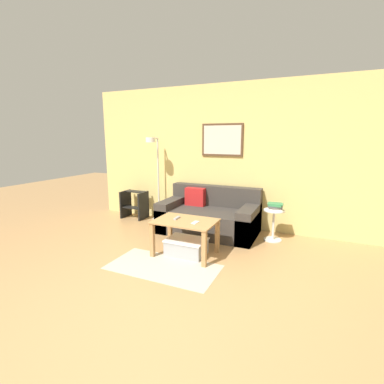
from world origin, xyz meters
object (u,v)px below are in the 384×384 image
side_table (274,222)px  book_stack (275,207)px  cell_phone (195,222)px  coffee_table (185,228)px  step_stool (134,204)px  couch (209,217)px  storage_bin (186,247)px  floor_lamp (155,170)px  remote_control (177,218)px

side_table → book_stack: size_ratio=2.10×
side_table → cell_phone: bearing=-128.3°
coffee_table → step_stool: 2.12m
couch → book_stack: size_ratio=6.84×
coffee_table → storage_bin: size_ratio=1.52×
side_table → step_stool: 2.78m
side_table → book_stack: (0.02, -0.02, 0.26)m
cell_phone → coffee_table: bearing=170.2°
coffee_table → book_stack: size_ratio=3.51×
floor_lamp → storage_bin: bearing=-44.1°
step_stool → floor_lamp: bearing=-2.2°
floor_lamp → coffee_table: bearing=-44.5°
remote_control → cell_phone: remote_control is taller
floor_lamp → side_table: floor_lamp is taller
book_stack → step_stool: (-2.79, 0.16, -0.27)m
coffee_table → side_table: bearing=45.8°
floor_lamp → remote_control: bearing=-47.5°
remote_control → book_stack: bearing=38.8°
couch → side_table: size_ratio=3.26×
coffee_table → cell_phone: cell_phone is taller
couch → cell_phone: couch is taller
step_stool → cell_phone: bearing=-33.4°
storage_bin → remote_control: size_ratio=3.70×
couch → remote_control: bearing=-96.1°
coffee_table → book_stack: 1.50m
floor_lamp → step_stool: floor_lamp is taller
couch → floor_lamp: bearing=172.4°
storage_bin → side_table: bearing=45.9°
couch → cell_phone: (0.20, -1.08, 0.23)m
coffee_table → step_stool: size_ratio=1.54×
side_table → step_stool: bearing=177.1°
side_table → cell_phone: size_ratio=3.60×
storage_bin → remote_control: bearing=171.7°
floor_lamp → step_stool: size_ratio=2.97×
floor_lamp → cell_phone: size_ratio=11.61×
side_table → remote_control: remote_control is taller
coffee_table → step_stool: bearing=145.0°
floor_lamp → book_stack: floor_lamp is taller
couch → cell_phone: bearing=-79.3°
coffee_table → side_table: 1.50m
coffee_table → cell_phone: (0.17, -0.04, 0.11)m
couch → step_stool: size_ratio=3.00×
storage_bin → step_stool: bearing=145.3°
couch → coffee_table: 1.04m
cell_phone → step_stool: step_stool is taller
floor_lamp → side_table: 2.37m
couch → remote_control: (-0.11, -1.01, 0.24)m
coffee_table → remote_control: (-0.15, 0.03, 0.11)m
coffee_table → remote_control: bearing=168.7°
floor_lamp → remote_control: 1.66m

